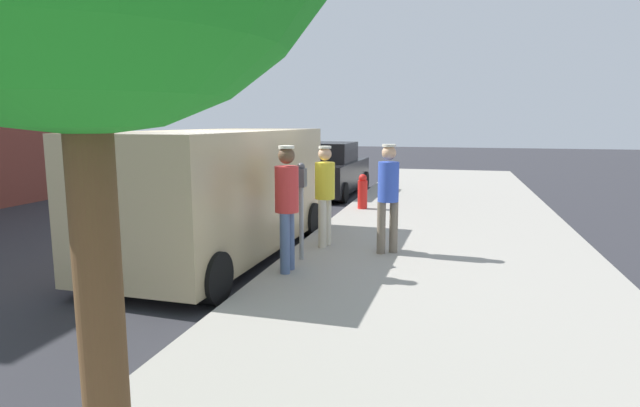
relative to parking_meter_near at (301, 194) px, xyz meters
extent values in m
plane|color=#2D2D33|center=(-1.35, 0.28, -1.18)|extent=(80.00, 80.00, 0.00)
cube|color=#9E998E|center=(2.15, 0.28, -1.11)|extent=(5.00, 32.00, 0.15)
cylinder|color=gray|center=(0.00, 0.00, -0.46)|extent=(0.07, 0.07, 1.15)
cube|color=#4C4C51|center=(0.00, 0.00, 0.26)|extent=(0.14, 0.18, 0.28)
sphere|color=#47474C|center=(0.00, 0.00, 0.43)|extent=(0.12, 0.12, 0.12)
cylinder|color=#4C608C|center=(-0.01, -0.80, -0.60)|extent=(0.14, 0.14, 0.87)
cylinder|color=#4C608C|center=(-0.01, -0.58, -0.60)|extent=(0.14, 0.14, 0.87)
cylinder|color=red|center=(-0.01, -0.69, 0.17)|extent=(0.34, 0.34, 0.65)
sphere|color=brown|center=(-0.01, -0.69, 0.64)|extent=(0.24, 0.24, 0.24)
cylinder|color=silver|center=(-0.01, -0.69, 0.76)|extent=(0.22, 0.22, 0.04)
cylinder|color=#726656|center=(1.35, 0.79, -0.60)|extent=(0.14, 0.14, 0.86)
cylinder|color=#726656|center=(1.16, 0.68, -0.60)|extent=(0.14, 0.14, 0.86)
cylinder|color=blue|center=(1.25, 0.74, 0.15)|extent=(0.34, 0.34, 0.64)
sphere|color=tan|center=(1.25, 0.74, 0.62)|extent=(0.23, 0.23, 0.23)
cylinder|color=silver|center=(1.25, 0.74, 0.73)|extent=(0.22, 0.22, 0.04)
cylinder|color=beige|center=(0.16, 1.04, -0.61)|extent=(0.14, 0.14, 0.83)
cylinder|color=beige|center=(0.13, 0.83, -0.61)|extent=(0.14, 0.14, 0.83)
cylinder|color=yellow|center=(0.14, 0.93, 0.11)|extent=(0.34, 0.34, 0.62)
sphere|color=tan|center=(0.14, 0.93, 0.57)|extent=(0.23, 0.23, 0.23)
cylinder|color=silver|center=(0.14, 0.93, 0.68)|extent=(0.21, 0.21, 0.04)
cube|color=tan|center=(-1.50, 0.26, -0.01)|extent=(2.16, 5.26, 1.96)
cube|color=black|center=(-1.43, 2.71, 0.38)|extent=(1.84, 0.14, 0.88)
cylinder|color=black|center=(-2.39, 2.34, -0.84)|extent=(0.24, 0.69, 0.68)
cylinder|color=black|center=(-0.49, 2.28, -0.84)|extent=(0.24, 0.69, 0.68)
cylinder|color=black|center=(-2.51, -1.76, -0.84)|extent=(0.24, 0.69, 0.68)
cylinder|color=black|center=(-0.61, -1.82, -0.84)|extent=(0.24, 0.69, 0.68)
cube|color=black|center=(-1.58, 8.27, -0.57)|extent=(1.89, 4.43, 0.89)
cube|color=black|center=(-1.58, 8.05, 0.17)|extent=(1.63, 2.01, 0.60)
cylinder|color=black|center=(-2.41, 9.93, -0.88)|extent=(0.23, 0.60, 0.60)
cylinder|color=black|center=(-0.69, 9.91, -0.88)|extent=(0.23, 0.60, 0.60)
cylinder|color=black|center=(-2.46, 6.63, -0.88)|extent=(0.23, 0.60, 0.60)
cylinder|color=black|center=(-0.74, 6.61, -0.88)|extent=(0.23, 0.60, 0.60)
cylinder|color=brown|center=(0.52, -5.39, 0.22)|extent=(0.24, 0.24, 2.49)
cylinder|color=red|center=(0.10, 4.98, -0.68)|extent=(0.24, 0.24, 0.70)
sphere|color=red|center=(0.10, 4.98, -0.27)|extent=(0.20, 0.20, 0.20)
camera|label=1|loc=(2.27, -7.59, 1.11)|focal=29.06mm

